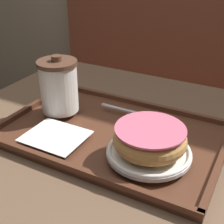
% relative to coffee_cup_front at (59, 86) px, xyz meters
% --- Properties ---
extents(booth_bench, '(1.38, 0.44, 1.00)m').
position_rel_coffee_cup_front_xyz_m(booth_bench, '(0.03, 0.85, -0.53)').
color(booth_bench, brown).
rests_on(booth_bench, ground_plane).
extents(cafe_table, '(0.88, 0.78, 0.76)m').
position_rel_coffee_cup_front_xyz_m(cafe_table, '(0.17, -0.01, -0.27)').
color(cafe_table, brown).
rests_on(cafe_table, ground_plane).
extents(serving_tray, '(0.49, 0.32, 0.02)m').
position_rel_coffee_cup_front_xyz_m(serving_tray, '(0.15, -0.02, -0.08)').
color(serving_tray, '#512D1E').
rests_on(serving_tray, cafe_table).
extents(napkin_paper, '(0.13, 0.11, 0.00)m').
position_rel_coffee_cup_front_xyz_m(napkin_paper, '(0.06, -0.11, -0.06)').
color(napkin_paper, white).
rests_on(napkin_paper, serving_tray).
extents(coffee_cup_front, '(0.10, 0.10, 0.14)m').
position_rel_coffee_cup_front_xyz_m(coffee_cup_front, '(0.00, 0.00, 0.00)').
color(coffee_cup_front, white).
rests_on(coffee_cup_front, serving_tray).
extents(plate_with_chocolate_donut, '(0.17, 0.17, 0.01)m').
position_rel_coffee_cup_front_xyz_m(plate_with_chocolate_donut, '(0.27, -0.07, -0.06)').
color(plate_with_chocolate_donut, white).
rests_on(plate_with_chocolate_donut, serving_tray).
extents(donut_chocolate_glazed, '(0.14, 0.14, 0.05)m').
position_rel_coffee_cup_front_xyz_m(donut_chocolate_glazed, '(0.27, -0.07, -0.03)').
color(donut_chocolate_glazed, tan).
rests_on(donut_chocolate_glazed, plate_with_chocolate_donut).
extents(spoon, '(0.16, 0.02, 0.01)m').
position_rel_coffee_cup_front_xyz_m(spoon, '(0.19, 0.07, -0.06)').
color(spoon, silver).
rests_on(spoon, serving_tray).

